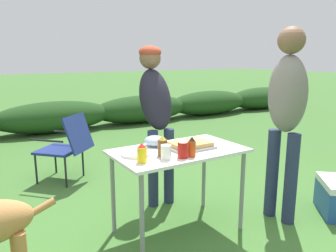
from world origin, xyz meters
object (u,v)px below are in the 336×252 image
standing_person_in_navy_coat (156,104)px  mixing_bowl (155,141)px  paper_cup_stack (166,152)px  folding_table (178,158)px  food_tray (190,145)px  hot_sauce_bottle (192,147)px  camp_chair_green_behind_table (67,144)px  standing_person_in_olive_jacket (286,107)px  mustard_bottle (142,153)px  ketchup_bottle (183,148)px  beer_bottle (162,146)px  plate_stack (136,154)px

standing_person_in_navy_coat → mixing_bowl: bearing=-116.7°
standing_person_in_navy_coat → paper_cup_stack: bearing=-110.7°
folding_table → food_tray: 0.15m
hot_sauce_bottle → camp_chair_green_behind_table: hot_sauce_bottle is taller
standing_person_in_olive_jacket → mustard_bottle: bearing=-103.1°
paper_cup_stack → standing_person_in_olive_jacket: standing_person_in_olive_jacket is taller
folding_table → hot_sauce_bottle: bearing=-95.0°
paper_cup_stack → standing_person_in_olive_jacket: 1.20m
paper_cup_stack → ketchup_bottle: ketchup_bottle is taller
standing_person_in_navy_coat → beer_bottle: bearing=-111.9°
mixing_bowl → hot_sauce_bottle: 0.43m
beer_bottle → ketchup_bottle: beer_bottle is taller
paper_cup_stack → beer_bottle: (0.02, 0.09, 0.02)m
beer_bottle → hot_sauce_bottle: bearing=-36.4°
standing_person_in_navy_coat → standing_person_in_olive_jacket: (0.78, -0.98, 0.04)m
beer_bottle → camp_chair_green_behind_table: bearing=99.3°
plate_stack → beer_bottle: size_ratio=1.43×
food_tray → plate_stack: size_ratio=1.58×
beer_bottle → hot_sauce_bottle: size_ratio=1.04×
plate_stack → standing_person_in_olive_jacket: standing_person_in_olive_jacket is taller
folding_table → standing_person_in_navy_coat: standing_person_in_navy_coat is taller
camp_chair_green_behind_table → ketchup_bottle: bearing=-121.8°
folding_table → hot_sauce_bottle: 0.27m
paper_cup_stack → standing_person_in_navy_coat: bearing=65.3°
ketchup_bottle → beer_bottle: bearing=130.0°
mixing_bowl → camp_chair_green_behind_table: mixing_bowl is taller
standing_person_in_olive_jacket → camp_chair_green_behind_table: size_ratio=2.11×
standing_person_in_olive_jacket → camp_chair_green_behind_table: (-1.43, 2.02, -0.60)m
hot_sauce_bottle → standing_person_in_olive_jacket: bearing=-6.1°
folding_table → ketchup_bottle: bearing=-115.4°
plate_stack → paper_cup_stack: bearing=-55.7°
hot_sauce_bottle → standing_person_in_olive_jacket: 0.99m
plate_stack → beer_bottle: bearing=-36.2°
mixing_bowl → food_tray: bearing=-44.5°
mixing_bowl → standing_person_in_navy_coat: size_ratio=0.11×
mustard_bottle → camp_chair_green_behind_table: mustard_bottle is taller
mixing_bowl → paper_cup_stack: bearing=-106.7°
folding_table → camp_chair_green_behind_table: (-0.50, 1.70, -0.20)m
paper_cup_stack → beer_bottle: beer_bottle is taller
standing_person_in_navy_coat → plate_stack: bearing=-127.0°
plate_stack → paper_cup_stack: paper_cup_stack is taller
food_tray → mustard_bottle: (-0.53, -0.13, 0.04)m
folding_table → mixing_bowl: bearing=119.0°
mustard_bottle → hot_sauce_bottle: hot_sauce_bottle is taller
plate_stack → mixing_bowl: 0.31m
paper_cup_stack → mustard_bottle: (-0.19, 0.03, 0.01)m
mustard_bottle → ketchup_bottle: 0.33m
plate_stack → hot_sauce_bottle: hot_sauce_bottle is taller
standing_person_in_olive_jacket → hot_sauce_bottle: bearing=-101.8°
food_tray → paper_cup_stack: 0.37m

